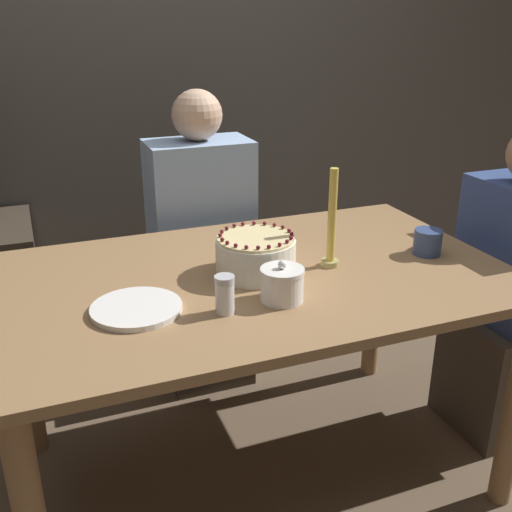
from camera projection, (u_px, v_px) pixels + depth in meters
ground_plane at (256, 471)px, 2.08m from camera, size 12.00×12.00×0.00m
wall_behind at (147, 54)px, 2.80m from camera, size 8.00×0.05×2.60m
dining_table at (256, 306)px, 1.84m from camera, size 1.51×0.93×0.75m
cake at (256, 255)px, 1.78m from camera, size 0.24×0.24×0.13m
sugar_bowl at (282, 284)px, 1.61m from camera, size 0.12×0.12×0.12m
sugar_shaker at (225, 294)px, 1.54m from camera, size 0.05×0.05×0.10m
plate_stack at (136, 309)px, 1.56m from camera, size 0.24×0.24×0.02m
candle at (332, 227)px, 1.80m from camera, size 0.06×0.06×0.31m
cup at (428, 242)px, 1.92m from camera, size 0.09×0.09×0.08m
person_man_blue_shirt at (202, 261)px, 2.46m from camera, size 0.40×0.34×1.22m
person_woman_floral at (510, 307)px, 2.15m from camera, size 0.34×0.40×1.15m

